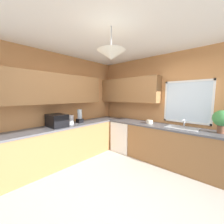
{
  "coord_description": "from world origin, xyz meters",
  "views": [
    {
      "loc": [
        1.49,
        -1.64,
        1.64
      ],
      "look_at": [
        -0.64,
        0.73,
        1.26
      ],
      "focal_mm": 22.08,
      "sensor_mm": 36.0,
      "label": 1
    }
  ],
  "objects_px": {
    "bowl": "(150,122)",
    "potted_plant": "(222,119)",
    "sink_assembly": "(182,128)",
    "blender_appliance": "(80,117)",
    "microwave": "(57,120)",
    "dishwasher": "(125,136)",
    "kettle": "(71,120)"
  },
  "relations": [
    {
      "from": "kettle",
      "to": "bowl",
      "type": "relative_size",
      "value": 1.42
    },
    {
      "from": "potted_plant",
      "to": "bowl",
      "type": "relative_size",
      "value": 2.73
    },
    {
      "from": "dishwasher",
      "to": "blender_appliance",
      "type": "distance_m",
      "value": 1.45
    },
    {
      "from": "microwave",
      "to": "bowl",
      "type": "bearing_deg",
      "value": 51.1
    },
    {
      "from": "dishwasher",
      "to": "blender_appliance",
      "type": "relative_size",
      "value": 2.43
    },
    {
      "from": "microwave",
      "to": "sink_assembly",
      "type": "height_order",
      "value": "microwave"
    },
    {
      "from": "blender_appliance",
      "to": "dishwasher",
      "type": "bearing_deg",
      "value": 59.53
    },
    {
      "from": "sink_assembly",
      "to": "blender_appliance",
      "type": "xyz_separation_m",
      "value": [
        -2.22,
        -1.16,
        0.15
      ]
    },
    {
      "from": "kettle",
      "to": "microwave",
      "type": "bearing_deg",
      "value": -93.29
    },
    {
      "from": "bowl",
      "to": "blender_appliance",
      "type": "bearing_deg",
      "value": -141.3
    },
    {
      "from": "dishwasher",
      "to": "microwave",
      "type": "xyz_separation_m",
      "value": [
        -0.66,
        -1.75,
        0.63
      ]
    },
    {
      "from": "sink_assembly",
      "to": "kettle",
      "type": "bearing_deg",
      "value": -146.75
    },
    {
      "from": "potted_plant",
      "to": "blender_appliance",
      "type": "relative_size",
      "value": 1.24
    },
    {
      "from": "kettle",
      "to": "bowl",
      "type": "bearing_deg",
      "value": 45.32
    },
    {
      "from": "dishwasher",
      "to": "microwave",
      "type": "relative_size",
      "value": 1.82
    },
    {
      "from": "dishwasher",
      "to": "kettle",
      "type": "relative_size",
      "value": 3.77
    },
    {
      "from": "blender_appliance",
      "to": "sink_assembly",
      "type": "bearing_deg",
      "value": 27.59
    },
    {
      "from": "sink_assembly",
      "to": "bowl",
      "type": "relative_size",
      "value": 4.04
    },
    {
      "from": "microwave",
      "to": "kettle",
      "type": "bearing_deg",
      "value": 86.71
    },
    {
      "from": "dishwasher",
      "to": "bowl",
      "type": "relative_size",
      "value": 5.35
    },
    {
      "from": "microwave",
      "to": "sink_assembly",
      "type": "xyz_separation_m",
      "value": [
        2.22,
        1.79,
        -0.13
      ]
    },
    {
      "from": "dishwasher",
      "to": "blender_appliance",
      "type": "bearing_deg",
      "value": -120.47
    },
    {
      "from": "bowl",
      "to": "microwave",
      "type": "bearing_deg",
      "value": -128.9
    },
    {
      "from": "sink_assembly",
      "to": "blender_appliance",
      "type": "relative_size",
      "value": 1.83
    },
    {
      "from": "bowl",
      "to": "potted_plant",
      "type": "bearing_deg",
      "value": 1.97
    },
    {
      "from": "bowl",
      "to": "blender_appliance",
      "type": "relative_size",
      "value": 0.45
    },
    {
      "from": "sink_assembly",
      "to": "potted_plant",
      "type": "distance_m",
      "value": 0.72
    },
    {
      "from": "blender_appliance",
      "to": "kettle",
      "type": "bearing_deg",
      "value": -85.94
    },
    {
      "from": "dishwasher",
      "to": "bowl",
      "type": "distance_m",
      "value": 0.94
    },
    {
      "from": "potted_plant",
      "to": "blender_appliance",
      "type": "xyz_separation_m",
      "value": [
        -2.89,
        -1.2,
        -0.11
      ]
    },
    {
      "from": "dishwasher",
      "to": "bowl",
      "type": "height_order",
      "value": "bowl"
    },
    {
      "from": "microwave",
      "to": "bowl",
      "type": "xyz_separation_m",
      "value": [
        1.44,
        1.78,
        -0.1
      ]
    }
  ]
}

